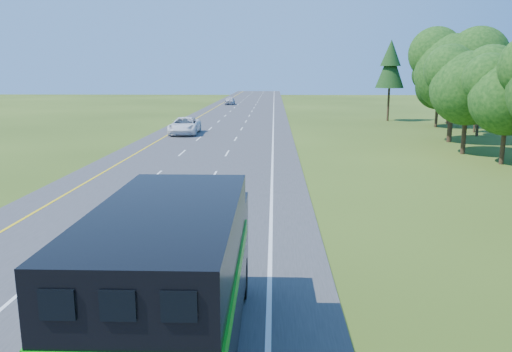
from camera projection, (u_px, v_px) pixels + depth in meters
The scene contains 5 objects.
road at pixel (220, 135), 51.99m from camera, with size 15.00×260.00×0.04m, color #38383A.
lane_markings at pixel (220, 135), 51.99m from camera, with size 11.15×260.00×0.01m.
horse_truck at pixel (176, 280), 10.55m from camera, with size 2.81×8.68×3.83m.
white_suv at pixel (185, 126), 52.75m from camera, with size 2.90×6.30×1.75m, color white.
far_car at pixel (230, 101), 102.29m from camera, with size 1.83×4.54×1.55m, color silver.
Camera 1 is at (5.61, -1.61, 6.38)m, focal length 35.00 mm.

